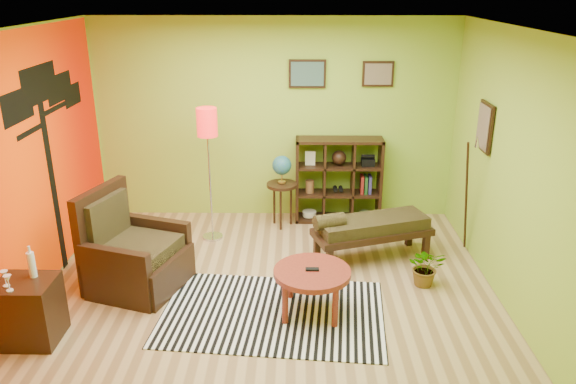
{
  "coord_description": "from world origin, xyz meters",
  "views": [
    {
      "loc": [
        0.29,
        -5.41,
        3.2
      ],
      "look_at": [
        0.22,
        0.34,
        1.05
      ],
      "focal_mm": 35.0,
      "sensor_mm": 36.0,
      "label": 1
    }
  ],
  "objects_px": {
    "cube_shelf": "(339,180)",
    "potted_plant": "(426,271)",
    "globe_table": "(282,173)",
    "bench": "(369,228)",
    "coffee_table": "(312,276)",
    "armchair": "(133,258)",
    "side_cabinet": "(29,311)",
    "floor_lamp": "(208,134)"
  },
  "relations": [
    {
      "from": "cube_shelf",
      "to": "potted_plant",
      "type": "relative_size",
      "value": 2.64
    },
    {
      "from": "armchair",
      "to": "globe_table",
      "type": "xyz_separation_m",
      "value": [
        1.62,
        1.67,
        0.43
      ]
    },
    {
      "from": "side_cabinet",
      "to": "bench",
      "type": "distance_m",
      "value": 3.8
    },
    {
      "from": "potted_plant",
      "to": "bench",
      "type": "bearing_deg",
      "value": 132.64
    },
    {
      "from": "armchair",
      "to": "side_cabinet",
      "type": "xyz_separation_m",
      "value": [
        -0.69,
        -1.04,
        -0.02
      ]
    },
    {
      "from": "coffee_table",
      "to": "globe_table",
      "type": "bearing_deg",
      "value": 99.26
    },
    {
      "from": "side_cabinet",
      "to": "globe_table",
      "type": "xyz_separation_m",
      "value": [
        2.31,
        2.71,
        0.46
      ]
    },
    {
      "from": "bench",
      "to": "potted_plant",
      "type": "bearing_deg",
      "value": -47.36
    },
    {
      "from": "coffee_table",
      "to": "side_cabinet",
      "type": "height_order",
      "value": "side_cabinet"
    },
    {
      "from": "floor_lamp",
      "to": "bench",
      "type": "xyz_separation_m",
      "value": [
        2.0,
        -0.59,
        -1.0
      ]
    },
    {
      "from": "globe_table",
      "to": "bench",
      "type": "bearing_deg",
      "value": -42.94
    },
    {
      "from": "globe_table",
      "to": "cube_shelf",
      "type": "height_order",
      "value": "cube_shelf"
    },
    {
      "from": "globe_table",
      "to": "bench",
      "type": "xyz_separation_m",
      "value": [
        1.08,
        -1.01,
        -0.35
      ]
    },
    {
      "from": "floor_lamp",
      "to": "globe_table",
      "type": "relative_size",
      "value": 1.73
    },
    {
      "from": "coffee_table",
      "to": "bench",
      "type": "distance_m",
      "value": 1.39
    },
    {
      "from": "coffee_table",
      "to": "potted_plant",
      "type": "bearing_deg",
      "value": 23.78
    },
    {
      "from": "coffee_table",
      "to": "globe_table",
      "type": "height_order",
      "value": "globe_table"
    },
    {
      "from": "floor_lamp",
      "to": "bench",
      "type": "bearing_deg",
      "value": -16.5
    },
    {
      "from": "armchair",
      "to": "globe_table",
      "type": "height_order",
      "value": "armchair"
    },
    {
      "from": "coffee_table",
      "to": "floor_lamp",
      "type": "distance_m",
      "value": 2.41
    },
    {
      "from": "coffee_table",
      "to": "globe_table",
      "type": "relative_size",
      "value": 0.77
    },
    {
      "from": "coffee_table",
      "to": "globe_table",
      "type": "xyz_separation_m",
      "value": [
        -0.36,
        2.19,
        0.36
      ]
    },
    {
      "from": "floor_lamp",
      "to": "globe_table",
      "type": "xyz_separation_m",
      "value": [
        0.92,
        0.41,
        -0.65
      ]
    },
    {
      "from": "globe_table",
      "to": "coffee_table",
      "type": "bearing_deg",
      "value": -80.74
    },
    {
      "from": "cube_shelf",
      "to": "bench",
      "type": "xyz_separation_m",
      "value": [
        0.28,
        -1.23,
        -0.17
      ]
    },
    {
      "from": "floor_lamp",
      "to": "globe_table",
      "type": "height_order",
      "value": "floor_lamp"
    },
    {
      "from": "side_cabinet",
      "to": "floor_lamp",
      "type": "relative_size",
      "value": 0.53
    },
    {
      "from": "armchair",
      "to": "floor_lamp",
      "type": "distance_m",
      "value": 1.8
    },
    {
      "from": "potted_plant",
      "to": "globe_table",
      "type": "bearing_deg",
      "value": 135.46
    },
    {
      "from": "side_cabinet",
      "to": "cube_shelf",
      "type": "xyz_separation_m",
      "value": [
        3.11,
        2.94,
        0.28
      ]
    },
    {
      "from": "coffee_table",
      "to": "potted_plant",
      "type": "distance_m",
      "value": 1.43
    },
    {
      "from": "globe_table",
      "to": "potted_plant",
      "type": "xyz_separation_m",
      "value": [
        1.65,
        -1.62,
        -0.59
      ]
    },
    {
      "from": "globe_table",
      "to": "bench",
      "type": "height_order",
      "value": "globe_table"
    },
    {
      "from": "side_cabinet",
      "to": "potted_plant",
      "type": "distance_m",
      "value": 4.11
    },
    {
      "from": "globe_table",
      "to": "potted_plant",
      "type": "height_order",
      "value": "globe_table"
    },
    {
      "from": "armchair",
      "to": "side_cabinet",
      "type": "distance_m",
      "value": 1.25
    },
    {
      "from": "armchair",
      "to": "cube_shelf",
      "type": "bearing_deg",
      "value": 38.11
    },
    {
      "from": "armchair",
      "to": "bench",
      "type": "relative_size",
      "value": 0.76
    },
    {
      "from": "coffee_table",
      "to": "potted_plant",
      "type": "relative_size",
      "value": 1.73
    },
    {
      "from": "side_cabinet",
      "to": "armchair",
      "type": "bearing_deg",
      "value": 56.22
    },
    {
      "from": "cube_shelf",
      "to": "floor_lamp",
      "type": "bearing_deg",
      "value": -159.52
    },
    {
      "from": "cube_shelf",
      "to": "side_cabinet",
      "type": "bearing_deg",
      "value": -136.69
    }
  ]
}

